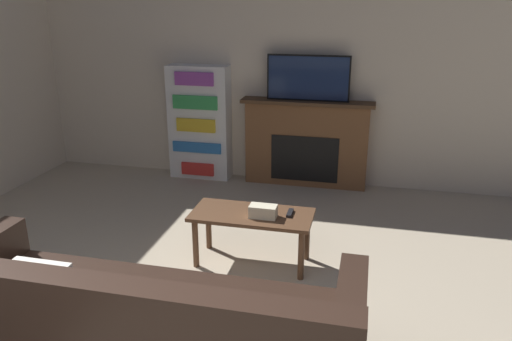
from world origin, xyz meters
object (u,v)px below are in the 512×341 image
Objects in this scene: bookshelf at (200,123)px; tv at (308,78)px; fireplace at (306,143)px; couch at (138,338)px; coffee_table at (252,221)px.

tv is at bearing 0.15° from bookshelf.
tv is at bearing -90.00° from fireplace.
couch is 3.58m from bookshelf.
fireplace is 2.00m from coffee_table.
couch is at bearing -101.69° from coffee_table.
fireplace reaches higher than coffee_table.
coffee_table is 0.72× the size of bookshelf.
bookshelf is (-0.83, 3.46, 0.40)m from couch.
tv is 3.63m from couch.
fireplace is at bearing 82.14° from couch.
fireplace is 3.52m from couch.
bookshelf reaches higher than couch.
bookshelf is at bearing 103.45° from couch.
tv is 0.68× the size of bookshelf.
tv is 0.94× the size of coffee_table.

